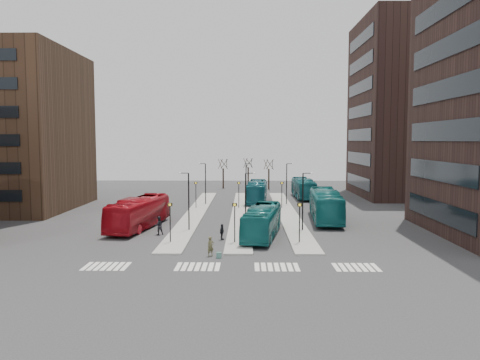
{
  "coord_description": "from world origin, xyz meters",
  "views": [
    {
      "loc": [
        2.73,
        -30.78,
        9.59
      ],
      "look_at": [
        1.93,
        23.07,
        5.0
      ],
      "focal_mm": 35.0,
      "sensor_mm": 36.0,
      "label": 1
    }
  ],
  "objects_px": {
    "suitcase": "(219,255)",
    "teal_bus_b": "(257,192)",
    "red_bus": "(139,213)",
    "teal_bus_d": "(303,188)",
    "commuter_c": "(269,226)",
    "traveller": "(211,246)",
    "commuter_a": "(159,226)",
    "teal_bus_a": "(262,221)",
    "commuter_b": "(222,232)",
    "teal_bus_c": "(326,205)"
  },
  "relations": [
    {
      "from": "teal_bus_c",
      "to": "commuter_c",
      "type": "distance_m",
      "value": 11.45
    },
    {
      "from": "traveller",
      "to": "teal_bus_a",
      "type": "bearing_deg",
      "value": 25.11
    },
    {
      "from": "teal_bus_b",
      "to": "red_bus",
      "type": "bearing_deg",
      "value": -117.8
    },
    {
      "from": "suitcase",
      "to": "red_bus",
      "type": "distance_m",
      "value": 16.06
    },
    {
      "from": "commuter_b",
      "to": "red_bus",
      "type": "bearing_deg",
      "value": 76.52
    },
    {
      "from": "teal_bus_b",
      "to": "teal_bus_d",
      "type": "xyz_separation_m",
      "value": [
        7.89,
        5.66,
        -0.03
      ]
    },
    {
      "from": "red_bus",
      "to": "teal_bus_d",
      "type": "xyz_separation_m",
      "value": [
        21.17,
        27.09,
        -0.07
      ]
    },
    {
      "from": "red_bus",
      "to": "teal_bus_c",
      "type": "distance_m",
      "value": 21.86
    },
    {
      "from": "suitcase",
      "to": "teal_bus_b",
      "type": "relative_size",
      "value": 0.04
    },
    {
      "from": "suitcase",
      "to": "teal_bus_a",
      "type": "bearing_deg",
      "value": 70.26
    },
    {
      "from": "suitcase",
      "to": "commuter_c",
      "type": "height_order",
      "value": "commuter_c"
    },
    {
      "from": "teal_bus_c",
      "to": "commuter_c",
      "type": "height_order",
      "value": "teal_bus_c"
    },
    {
      "from": "suitcase",
      "to": "teal_bus_a",
      "type": "distance_m",
      "value": 9.36
    },
    {
      "from": "teal_bus_d",
      "to": "commuter_c",
      "type": "distance_m",
      "value": 31.46
    },
    {
      "from": "traveller",
      "to": "commuter_a",
      "type": "relative_size",
      "value": 0.87
    },
    {
      "from": "suitcase",
      "to": "teal_bus_d",
      "type": "bearing_deg",
      "value": 78.22
    },
    {
      "from": "teal_bus_a",
      "to": "teal_bus_d",
      "type": "bearing_deg",
      "value": 85.69
    },
    {
      "from": "teal_bus_d",
      "to": "commuter_b",
      "type": "xyz_separation_m",
      "value": [
        -11.8,
        -32.93,
        -0.86
      ]
    },
    {
      "from": "commuter_b",
      "to": "commuter_c",
      "type": "bearing_deg",
      "value": -45.16
    },
    {
      "from": "teal_bus_c",
      "to": "commuter_c",
      "type": "bearing_deg",
      "value": -124.68
    },
    {
      "from": "teal_bus_c",
      "to": "traveller",
      "type": "height_order",
      "value": "teal_bus_c"
    },
    {
      "from": "teal_bus_b",
      "to": "teal_bus_d",
      "type": "distance_m",
      "value": 9.71
    },
    {
      "from": "teal_bus_d",
      "to": "traveller",
      "type": "distance_m",
      "value": 41.24
    },
    {
      "from": "suitcase",
      "to": "teal_bus_d",
      "type": "distance_m",
      "value": 41.65
    },
    {
      "from": "teal_bus_b",
      "to": "teal_bus_d",
      "type": "height_order",
      "value": "teal_bus_b"
    },
    {
      "from": "teal_bus_b",
      "to": "commuter_c",
      "type": "height_order",
      "value": "teal_bus_b"
    },
    {
      "from": "teal_bus_b",
      "to": "commuter_b",
      "type": "relative_size",
      "value": 7.71
    },
    {
      "from": "red_bus",
      "to": "suitcase",
      "type": "bearing_deg",
      "value": -44.43
    },
    {
      "from": "teal_bus_d",
      "to": "suitcase",
      "type": "bearing_deg",
      "value": -107.28
    },
    {
      "from": "traveller",
      "to": "commuter_b",
      "type": "relative_size",
      "value": 1.06
    },
    {
      "from": "red_bus",
      "to": "commuter_b",
      "type": "relative_size",
      "value": 7.89
    },
    {
      "from": "commuter_b",
      "to": "teal_bus_b",
      "type": "bearing_deg",
      "value": 10.27
    },
    {
      "from": "commuter_c",
      "to": "commuter_a",
      "type": "bearing_deg",
      "value": -79.81
    },
    {
      "from": "teal_bus_b",
      "to": "teal_bus_d",
      "type": "bearing_deg",
      "value": 39.65
    },
    {
      "from": "red_bus",
      "to": "teal_bus_d",
      "type": "relative_size",
      "value": 1.04
    },
    {
      "from": "suitcase",
      "to": "teal_bus_b",
      "type": "xyz_separation_m",
      "value": [
        3.79,
        34.3,
        1.42
      ]
    },
    {
      "from": "teal_bus_d",
      "to": "traveller",
      "type": "height_order",
      "value": "teal_bus_d"
    },
    {
      "from": "suitcase",
      "to": "teal_bus_c",
      "type": "relative_size",
      "value": 0.04
    },
    {
      "from": "teal_bus_c",
      "to": "commuter_a",
      "type": "distance_m",
      "value": 20.4
    },
    {
      "from": "suitcase",
      "to": "commuter_c",
      "type": "relative_size",
      "value": 0.27
    },
    {
      "from": "teal_bus_c",
      "to": "teal_bus_d",
      "type": "bearing_deg",
      "value": 94.5
    },
    {
      "from": "teal_bus_a",
      "to": "teal_bus_c",
      "type": "distance_m",
      "value": 12.54
    },
    {
      "from": "traveller",
      "to": "teal_bus_b",
      "type": "bearing_deg",
      "value": 47.6
    },
    {
      "from": "teal_bus_c",
      "to": "traveller",
      "type": "relative_size",
      "value": 8.02
    },
    {
      "from": "red_bus",
      "to": "teal_bus_a",
      "type": "height_order",
      "value": "red_bus"
    },
    {
      "from": "traveller",
      "to": "commuter_a",
      "type": "height_order",
      "value": "commuter_a"
    },
    {
      "from": "red_bus",
      "to": "teal_bus_d",
      "type": "distance_m",
      "value": 34.38
    },
    {
      "from": "teal_bus_b",
      "to": "commuter_c",
      "type": "xyz_separation_m",
      "value": [
        0.72,
        -24.97,
        -0.76
      ]
    },
    {
      "from": "commuter_a",
      "to": "traveller",
      "type": "bearing_deg",
      "value": 99.79
    },
    {
      "from": "teal_bus_a",
      "to": "teal_bus_d",
      "type": "distance_m",
      "value": 32.47
    }
  ]
}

